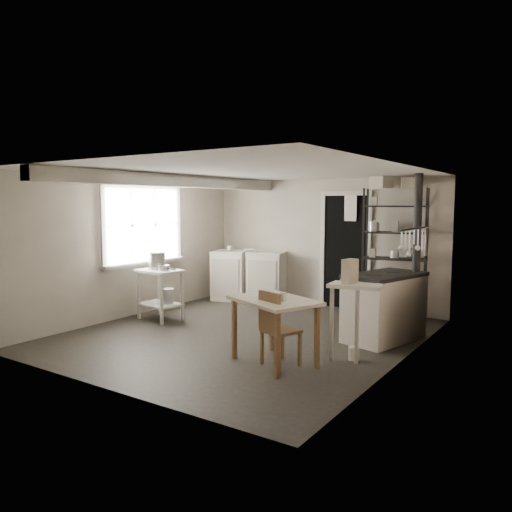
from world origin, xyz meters
The scene contains 31 objects.
floor centered at (0.00, 0.00, 0.00)m, with size 5.00×5.00×0.00m, color black.
ceiling centered at (0.00, 0.00, 2.30)m, with size 5.00×5.00×0.00m, color silver.
wall_back centered at (0.00, 2.50, 1.15)m, with size 4.50×0.02×2.30m, color #BAB09F.
wall_front centered at (0.00, -2.50, 1.15)m, with size 4.50×0.02×2.30m, color #BAB09F.
wall_left centered at (-2.25, 0.00, 1.15)m, with size 0.02×5.00×2.30m, color #BAB09F.
wall_right centered at (2.25, 0.00, 1.15)m, with size 0.02×5.00×2.30m, color #BAB09F.
window centered at (-2.22, 0.20, 1.50)m, with size 0.12×1.76×1.28m, color beige, non-canonical shape.
doorway centered at (0.45, 2.47, 1.00)m, with size 0.96×0.10×2.08m, color beige, non-canonical shape.
ceiling_beam centered at (-1.20, 0.00, 2.20)m, with size 0.18×5.00×0.18m, color beige, non-canonical shape.
wallpaper_panel centered at (2.24, 0.00, 1.15)m, with size 0.01×5.00×2.30m, color beige, non-canonical shape.
utensil_rail centered at (2.19, 0.60, 1.55)m, with size 0.06×1.20×0.44m, color #ABABAD, non-canonical shape.
prep_table centered at (-1.64, -0.01, 0.40)m, with size 0.71×0.51×0.81m, color beige, non-canonical shape.
stockpot centered at (-1.73, 0.02, 0.94)m, with size 0.27×0.27×0.29m, color #ABABAD.
saucepan centered at (-1.51, -0.05, 0.85)m, with size 0.17×0.17×0.09m, color #ABABAD.
bucket centered at (-1.55, 0.04, 0.39)m, with size 0.22×0.22×0.24m, color #ABABAD.
base_cabinets centered at (-1.35, 2.08, 0.46)m, with size 1.45×0.62×0.95m, color silver, non-canonical shape.
mixing_bowl centered at (-1.28, 2.00, 0.95)m, with size 0.28×0.28×0.07m, color silver.
counter_cup centered at (-1.71, 1.96, 0.97)m, with size 0.13×0.13×0.10m, color silver.
shelf_rack centered at (1.44, 2.17, 0.95)m, with size 1.00×0.39×2.10m, color black, non-canonical shape.
shelf_jar centered at (1.09, 2.23, 1.38)m, with size 0.09×0.10×0.21m, color silver.
storage_box_a centered at (1.17, 2.20, 2.01)m, with size 0.29×0.26×0.20m, color beige.
storage_box_b centered at (1.63, 2.23, 1.99)m, with size 0.26×0.25×0.17m, color beige.
stove centered at (1.76, 0.82, 0.44)m, with size 0.65×1.17×0.92m, color silver, non-canonical shape.
stovepipe centered at (2.05, 1.24, 1.59)m, with size 0.12×0.12×1.49m, color black, non-canonical shape.
side_ledge centered at (1.82, -0.36, 0.43)m, with size 0.61×0.33×0.94m, color beige, non-canonical shape.
oats_box centered at (1.74, -0.36, 1.01)m, with size 0.11×0.19×0.28m, color beige.
work_table centered at (1.03, -0.86, 0.38)m, with size 1.00×0.70×0.76m, color beige, non-canonical shape.
table_cup centered at (1.18, -0.93, 0.80)m, with size 0.10×0.10×0.09m, color silver.
chair centered at (1.13, -0.88, 0.48)m, with size 0.36×0.38×0.88m, color brown, non-canonical shape.
flour_sack centered at (1.32, 1.86, 0.24)m, with size 0.44×0.37×0.53m, color white.
floor_crock centered at (1.76, -0.24, 0.08)m, with size 0.13×0.13×0.16m, color silver.
Camera 1 is at (4.00, -5.71, 1.87)m, focal length 35.00 mm.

